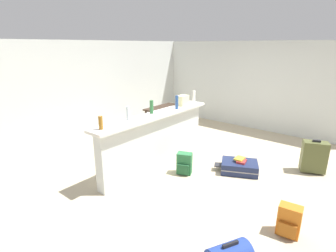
{
  "coord_description": "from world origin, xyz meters",
  "views": [
    {
      "loc": [
        -4.42,
        -2.82,
        2.4
      ],
      "look_at": [
        -0.29,
        0.55,
        0.74
      ],
      "focal_mm": 28.18,
      "sensor_mm": 36.0,
      "label": 1
    }
  ],
  "objects_px": {
    "bottle_clear": "(128,113)",
    "grocery_bag": "(182,100)",
    "dining_chair_near_partition": "(182,119)",
    "suitcase_upright_olive": "(314,157)",
    "bottle_white": "(194,97)",
    "bottle_amber": "(101,123)",
    "book_stack": "(241,160)",
    "bottle_blue": "(177,102)",
    "suitcase_flat_navy": "(239,167)",
    "backpack_green": "(184,164)",
    "dining_table": "(167,111)",
    "backpack_orange": "(289,221)",
    "bottle_green": "(152,107)"
  },
  "relations": [
    {
      "from": "bottle_clear",
      "to": "grocery_bag",
      "type": "height_order",
      "value": "bottle_clear"
    },
    {
      "from": "grocery_bag",
      "to": "dining_chair_near_partition",
      "type": "xyz_separation_m",
      "value": [
        0.77,
        0.55,
        -0.7
      ]
    },
    {
      "from": "suitcase_upright_olive",
      "to": "bottle_white",
      "type": "bearing_deg",
      "value": 100.09
    },
    {
      "from": "bottle_amber",
      "to": "book_stack",
      "type": "xyz_separation_m",
      "value": [
        2.09,
        -1.49,
        -0.96
      ]
    },
    {
      "from": "bottle_white",
      "to": "bottle_blue",
      "type": "bearing_deg",
      "value": -177.82
    },
    {
      "from": "dining_chair_near_partition",
      "to": "suitcase_flat_navy",
      "type": "xyz_separation_m",
      "value": [
        -0.91,
        -2.05,
        -0.41
      ]
    },
    {
      "from": "suitcase_upright_olive",
      "to": "grocery_bag",
      "type": "bearing_deg",
      "value": 106.23
    },
    {
      "from": "bottle_clear",
      "to": "backpack_green",
      "type": "bearing_deg",
      "value": -46.35
    },
    {
      "from": "suitcase_flat_navy",
      "to": "dining_table",
      "type": "bearing_deg",
      "value": 70.19
    },
    {
      "from": "dining_table",
      "to": "backpack_orange",
      "type": "height_order",
      "value": "dining_table"
    },
    {
      "from": "bottle_white",
      "to": "suitcase_flat_navy",
      "type": "height_order",
      "value": "bottle_white"
    },
    {
      "from": "bottle_green",
      "to": "grocery_bag",
      "type": "height_order",
      "value": "bottle_green"
    },
    {
      "from": "grocery_bag",
      "to": "book_stack",
      "type": "bearing_deg",
      "value": -94.82
    },
    {
      "from": "bottle_clear",
      "to": "dining_chair_near_partition",
      "type": "distance_m",
      "value": 2.5
    },
    {
      "from": "backpack_orange",
      "to": "book_stack",
      "type": "bearing_deg",
      "value": 44.46
    },
    {
      "from": "dining_table",
      "to": "backpack_orange",
      "type": "bearing_deg",
      "value": -119.65
    },
    {
      "from": "bottle_green",
      "to": "bottle_blue",
      "type": "relative_size",
      "value": 0.92
    },
    {
      "from": "bottle_blue",
      "to": "backpack_orange",
      "type": "height_order",
      "value": "bottle_blue"
    },
    {
      "from": "bottle_clear",
      "to": "suitcase_flat_navy",
      "type": "height_order",
      "value": "bottle_clear"
    },
    {
      "from": "bottle_blue",
      "to": "bottle_white",
      "type": "bearing_deg",
      "value": 2.18
    },
    {
      "from": "bottle_amber",
      "to": "bottle_blue",
      "type": "bearing_deg",
      "value": -2.92
    },
    {
      "from": "dining_chair_near_partition",
      "to": "suitcase_upright_olive",
      "type": "bearing_deg",
      "value": -90.16
    },
    {
      "from": "book_stack",
      "to": "bottle_amber",
      "type": "bearing_deg",
      "value": 144.61
    },
    {
      "from": "grocery_bag",
      "to": "dining_table",
      "type": "distance_m",
      "value": 1.46
    },
    {
      "from": "bottle_amber",
      "to": "bottle_clear",
      "type": "height_order",
      "value": "bottle_clear"
    },
    {
      "from": "bottle_amber",
      "to": "bottle_white",
      "type": "height_order",
      "value": "bottle_white"
    },
    {
      "from": "book_stack",
      "to": "dining_table",
      "type": "bearing_deg",
      "value": 70.57
    },
    {
      "from": "bottle_green",
      "to": "grocery_bag",
      "type": "xyz_separation_m",
      "value": [
        0.96,
        -0.04,
        -0.02
      ]
    },
    {
      "from": "bottle_green",
      "to": "bottle_blue",
      "type": "height_order",
      "value": "bottle_blue"
    },
    {
      "from": "dining_chair_near_partition",
      "to": "bottle_amber",
      "type": "bearing_deg",
      "value": -169.16
    },
    {
      "from": "bottle_white",
      "to": "dining_chair_near_partition",
      "type": "bearing_deg",
      "value": 54.63
    },
    {
      "from": "bottle_green",
      "to": "book_stack",
      "type": "relative_size",
      "value": 0.99
    },
    {
      "from": "dining_table",
      "to": "backpack_orange",
      "type": "distance_m",
      "value": 4.45
    },
    {
      "from": "backpack_orange",
      "to": "dining_chair_near_partition",
      "type": "bearing_deg",
      "value": 56.78
    },
    {
      "from": "backpack_green",
      "to": "bottle_clear",
      "type": "bearing_deg",
      "value": 133.65
    },
    {
      "from": "suitcase_flat_navy",
      "to": "backpack_orange",
      "type": "distance_m",
      "value": 1.79
    },
    {
      "from": "bottle_blue",
      "to": "dining_chair_near_partition",
      "type": "xyz_separation_m",
      "value": [
        1.13,
        0.67,
        -0.73
      ]
    },
    {
      "from": "dining_table",
      "to": "backpack_green",
      "type": "distance_m",
      "value": 2.48
    },
    {
      "from": "bottle_green",
      "to": "bottle_white",
      "type": "relative_size",
      "value": 0.89
    },
    {
      "from": "grocery_bag",
      "to": "backpack_green",
      "type": "height_order",
      "value": "grocery_bag"
    },
    {
      "from": "bottle_blue",
      "to": "suitcase_upright_olive",
      "type": "xyz_separation_m",
      "value": [
        1.12,
        -2.49,
        -0.91
      ]
    },
    {
      "from": "suitcase_flat_navy",
      "to": "bottle_white",
      "type": "bearing_deg",
      "value": 72.13
    },
    {
      "from": "bottle_clear",
      "to": "bottle_white",
      "type": "height_order",
      "value": "bottle_white"
    },
    {
      "from": "dining_chair_near_partition",
      "to": "suitcase_flat_navy",
      "type": "distance_m",
      "value": 2.28
    },
    {
      "from": "bottle_amber",
      "to": "book_stack",
      "type": "height_order",
      "value": "bottle_amber"
    },
    {
      "from": "dining_chair_near_partition",
      "to": "book_stack",
      "type": "xyz_separation_m",
      "value": [
        -0.89,
        -2.06,
        -0.26
      ]
    },
    {
      "from": "bottle_white",
      "to": "bottle_amber",
      "type": "bearing_deg",
      "value": 178.43
    },
    {
      "from": "book_stack",
      "to": "backpack_green",
      "type": "bearing_deg",
      "value": 132.37
    },
    {
      "from": "bottle_clear",
      "to": "backpack_green",
      "type": "distance_m",
      "value": 1.45
    },
    {
      "from": "dining_chair_near_partition",
      "to": "backpack_orange",
      "type": "relative_size",
      "value": 2.21
    }
  ]
}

